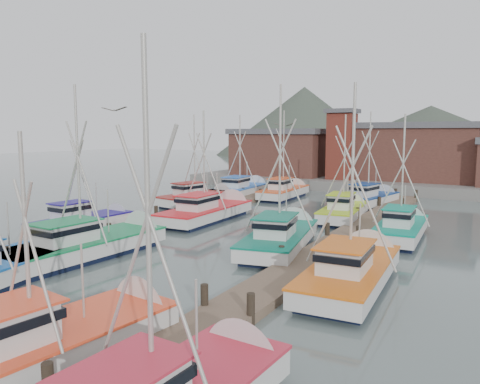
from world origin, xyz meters
The scene contains 22 objects.
ground centered at (0.00, 0.00, 0.00)m, with size 260.00×260.00×0.00m, color #536362.
dock_left centered at (-7.00, 4.04, 0.21)m, with size 2.30×46.00×1.50m.
dock_right centered at (7.00, 4.04, 0.21)m, with size 2.30×46.00×1.50m.
quay centered at (0.00, 37.00, 0.60)m, with size 44.00×16.00×1.20m, color slate.
shed_left centered at (-11.00, 35.00, 4.34)m, with size 12.72×8.48×6.20m.
shed_center centered at (6.00, 37.00, 4.69)m, with size 14.84×9.54×6.90m.
lookout_tower centered at (-2.00, 33.00, 5.55)m, with size 3.60×3.60×8.50m.
distant_hills centered at (-12.76, 122.59, 0.00)m, with size 175.00×140.00×42.00m.
boat_1 centered at (4.26, -14.37, 0.68)m, with size 4.02×9.52×7.74m.
boat_4 centered at (-4.28, -4.91, 0.69)m, with size 4.21×10.47×10.38m.
boat_5 centered at (4.21, 2.00, 0.69)m, with size 4.82×10.07×10.48m.
boat_6 centered at (-9.59, -0.50, 0.68)m, with size 3.47×8.05×8.59m.
boat_7 centered at (9.90, -2.67, 0.69)m, with size 4.01×9.63×9.86m.
boat_8 centered at (-4.64, 7.57, 0.68)m, with size 3.92×10.43×9.54m.
boat_9 centered at (4.69, 12.98, 0.68)m, with size 3.56×8.68×8.97m.
boat_10 centered at (-9.79, 13.69, 0.68)m, with size 4.33×9.15×9.29m.
boat_11 centered at (9.97, 8.23, 0.68)m, with size 3.53×8.46×8.75m.
boat_12 centered at (-4.50, 21.98, 0.68)m, with size 3.92×8.93×9.90m.
boat_13 centered at (4.81, 20.80, 0.68)m, with size 4.11×9.03×9.53m.
boat_14 centered at (-9.33, 21.32, 0.69)m, with size 4.01×9.97×9.66m.
gull_near centered at (-0.14, -7.16, 7.95)m, with size 1.55×0.62×0.24m.
gull_far centered at (4.06, 2.47, 7.35)m, with size 1.52×0.66×0.24m.
Camera 1 is at (15.63, -23.18, 6.90)m, focal length 35.00 mm.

